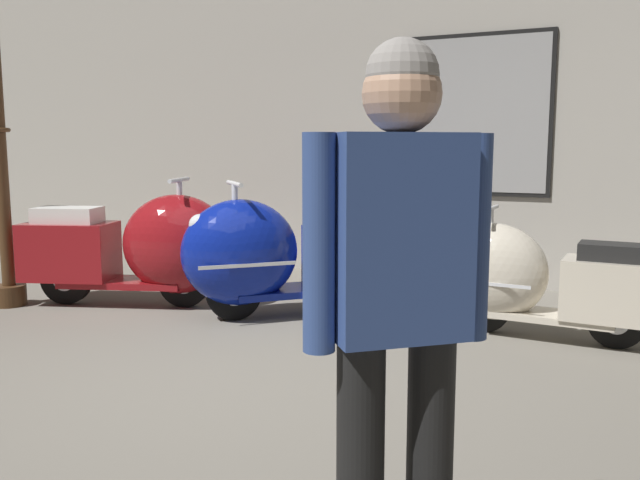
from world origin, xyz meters
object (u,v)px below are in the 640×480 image
scooter_2 (527,279)px  visitor_0 (398,290)px  scooter_1 (276,255)px  scooter_0 (144,248)px

scooter_2 → visitor_0: (0.05, -3.13, 0.54)m
scooter_1 → visitor_0: 3.52m
scooter_2 → scooter_1: bearing=9.8°
scooter_0 → scooter_2: size_ratio=1.22×
scooter_0 → scooter_1: scooter_0 is taller
scooter_2 → visitor_0: size_ratio=0.93×
scooter_1 → scooter_2: scooter_1 is taller
scooter_0 → scooter_1: size_ratio=1.14×
scooter_1 → scooter_2: size_ratio=1.06×
scooter_0 → visitor_0: (3.21, -2.69, 0.46)m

